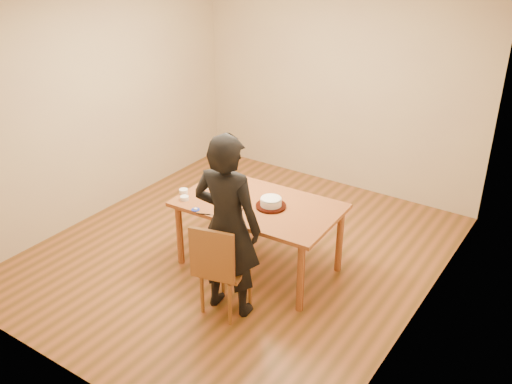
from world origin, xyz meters
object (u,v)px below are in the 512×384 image
Objects in this scene: cake at (271,202)px; dining_chair at (226,269)px; dining_table at (259,205)px; person at (227,226)px; cake_plate at (271,206)px.

dining_chair is at bearing -89.54° from cake.
cake is at bearing 76.66° from dining_chair.
person is (0.15, -0.73, 0.15)m from dining_table.
cake_plate is at bearing 76.66° from dining_chair.
dining_table is at bearing 87.15° from dining_chair.
dining_table is 0.16m from cake.
cake is at bearing -97.19° from person.
cake_plate is at bearing -165.96° from cake.
cake is (-0.01, 0.78, 0.36)m from dining_chair.
cake is 0.12× the size of person.
person reaches higher than dining_table.
cake_plate reaches higher than dining_table.
dining_chair is 0.84m from cake_plate.
cake is 0.74m from person.
dining_chair is 0.44m from person.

